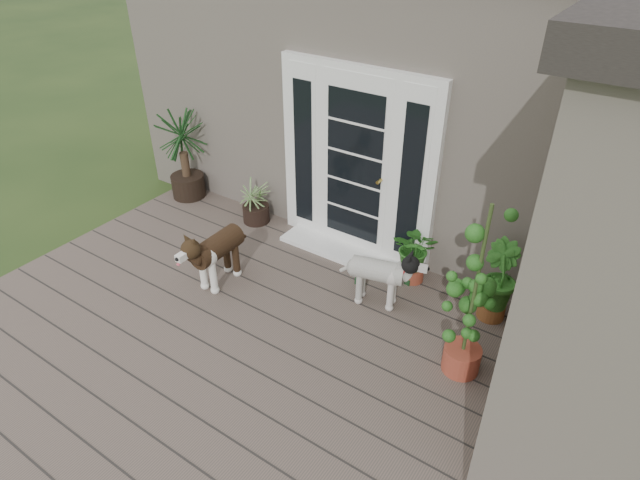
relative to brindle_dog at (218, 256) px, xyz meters
The scene contains 14 objects.
deck 1.36m from the brindle_dog, 37.76° to the right, with size 6.20×4.60×0.12m, color #6B5B4C.
house_main 3.77m from the brindle_dog, 73.44° to the left, with size 7.40×4.00×3.10m, color #665E54.
door_unit 1.79m from the brindle_dog, 59.50° to the left, with size 1.90×0.14×2.15m, color white.
door_step 1.49m from the brindle_dog, 55.51° to the left, with size 1.60×0.40×0.05m, color white.
brindle_dog is the anchor object (origin of this frame).
white_dog 1.69m from the brindle_dog, 22.12° to the left, with size 0.31×0.72×0.60m, color silver, non-canonical shape.
spider_plant 1.31m from the brindle_dog, 112.82° to the left, with size 0.56×0.56×0.60m, color #A6BA72, non-canonical shape.
yucca 2.12m from the brindle_dog, 145.05° to the left, with size 0.85×0.85×1.23m, color black, non-canonical shape.
herb_a 2.09m from the brindle_dog, 35.19° to the left, with size 0.47×0.47×0.60m, color #1A5B1D.
herb_b 2.84m from the brindle_dog, 22.65° to the left, with size 0.42×0.42×0.64m, color #28621C.
herb_c 3.27m from the brindle_dog, 20.61° to the left, with size 0.33×0.33×0.51m, color #1E5819.
sapling 2.71m from the brindle_dog, ahead, with size 0.51×0.51×1.75m, color #1C621D, non-canonical shape.
clog_left 1.55m from the brindle_dog, 36.38° to the left, with size 0.13×0.29×0.09m, color #15361A, non-canonical shape.
clog_right 2.11m from the brindle_dog, 35.21° to the left, with size 0.14×0.29×0.09m, color #16381A, non-canonical shape.
Camera 1 is at (2.50, -2.07, 3.71)m, focal length 30.22 mm.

